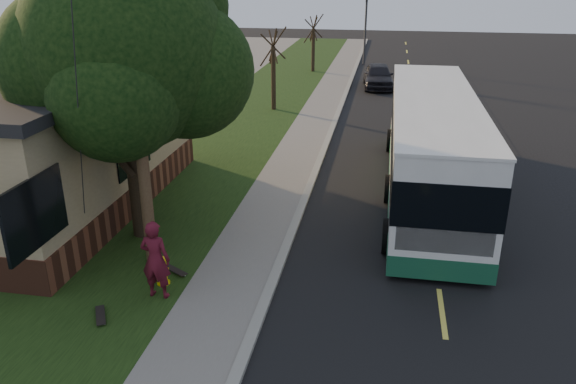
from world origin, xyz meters
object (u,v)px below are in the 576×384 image
object	(u,v)px
leafy_tree	(128,53)
skateboard_main	(100,315)
utility_pole	(135,88)
skateboarder	(155,260)
distant_car	(378,76)
bare_tree_near	(273,70)
transit_bus	(431,143)
fire_hydrant	(162,270)
skateboard_spare	(175,270)
dumpster	(28,173)
bare_tree_far	(313,44)
traffic_signal	(366,23)

from	to	relation	value
leafy_tree	skateboard_main	distance (m)	6.64
skateboard_main	utility_pole	bearing A→B (deg)	87.45
skateboarder	distant_car	size ratio (longest dim) A/B	0.43
leafy_tree	bare_tree_near	bearing A→B (deg)	87.50
skateboard_main	distant_car	world-z (taller)	distant_car
transit_bus	leafy_tree	bearing A→B (deg)	-150.58
utility_pole	skateboard_main	world-z (taller)	utility_pole
fire_hydrant	leafy_tree	world-z (taller)	leafy_tree
bare_tree_near	skateboard_spare	xyz separation A→B (m)	(1.00, -17.45, -2.03)
skateboarder	transit_bus	bearing A→B (deg)	-127.55
skateboarder	dumpster	distance (m)	9.02
skateboarder	dumpster	xyz separation A→B (m)	(-7.00, 5.68, -0.40)
fire_hydrant	bare_tree_near	xyz separation A→B (m)	(-0.90, 18.00, 1.72)
skateboard_main	distant_car	xyz separation A→B (m)	(5.26, 26.76, 0.63)
fire_hydrant	distant_car	bearing A→B (deg)	80.00
skateboard_main	distant_car	size ratio (longest dim) A/B	0.17
bare_tree_near	transit_bus	bearing A→B (deg)	-55.02
bare_tree_far	skateboarder	distance (m)	30.56
utility_pole	distant_car	size ratio (longest dim) A/B	2.05
fire_hydrant	bare_tree_near	bearing A→B (deg)	92.86
skateboard_main	bare_tree_far	bearing A→B (deg)	89.24
bare_tree_far	transit_bus	size ratio (longest dim) A/B	0.33
traffic_signal	skateboard_main	distance (m)	35.95
bare_tree_far	transit_bus	bearing A→B (deg)	-72.86
bare_tree_near	distant_car	bearing A→B (deg)	53.28
fire_hydrant	distant_car	world-z (taller)	distant_car
bare_tree_near	dumpster	world-z (taller)	bare_tree_near
leafy_tree	skateboard_main	bearing A→B (deg)	-80.00
fire_hydrant	skateboard_main	bearing A→B (deg)	-117.13
leafy_tree	distant_car	size ratio (longest dim) A/B	1.76
bare_tree_near	traffic_signal	xyz separation A→B (m)	(4.00, 16.00, 1.01)
skateboard_spare	traffic_signal	bearing A→B (deg)	84.87
transit_bus	skateboarder	distance (m)	10.19
fire_hydrant	bare_tree_near	distance (m)	18.10
utility_pole	distant_car	world-z (taller)	utility_pole
leafy_tree	transit_bus	size ratio (longest dim) A/B	0.63
transit_bus	skateboard_spare	size ratio (longest dim) A/B	16.63
fire_hydrant	dumpster	size ratio (longest dim) A/B	0.51
leafy_tree	skateboard_spare	distance (m)	5.71
fire_hydrant	skateboard_main	distance (m)	1.83
bare_tree_near	transit_bus	xyz separation A→B (m)	(7.51, -10.74, -0.37)
bare_tree_far	traffic_signal	xyz separation A→B (m)	(3.50, 4.00, 1.16)
fire_hydrant	bare_tree_near	size ratio (longest dim) A/B	0.17
skateboarder	distant_car	xyz separation A→B (m)	(4.34, 25.70, -0.27)
dumpster	skateboard_spare	bearing A→B (deg)	-33.25
utility_pole	bare_tree_near	size ratio (longest dim) A/B	2.11
skateboard_spare	dumpster	world-z (taller)	dumpster
fire_hydrant	leafy_tree	size ratio (longest dim) A/B	0.09
leafy_tree	skateboarder	distance (m)	5.49
skateboard_main	distant_car	bearing A→B (deg)	78.88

